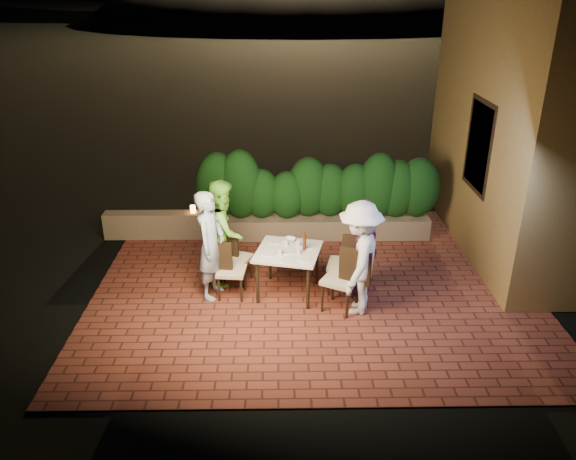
{
  "coord_description": "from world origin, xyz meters",
  "views": [
    {
      "loc": [
        -0.55,
        -7.59,
        4.55
      ],
      "look_at": [
        -0.43,
        0.23,
        1.05
      ],
      "focal_mm": 35.0,
      "sensor_mm": 36.0,
      "label": 1
    }
  ],
  "objects_px": {
    "parapet_lamp": "(193,209)",
    "dining_table": "(288,272)",
    "bowl": "(290,240)",
    "chair_right_front": "(340,278)",
    "chair_left_back": "(237,257)",
    "beer_bottle": "(304,241)",
    "chair_right_back": "(343,263)",
    "diner_white": "(360,258)",
    "diner_purple": "(365,247)",
    "chair_left_front": "(231,270)",
    "diner_green": "(223,231)",
    "diner_blue": "(210,245)"
  },
  "relations": [
    {
      "from": "chair_left_back",
      "to": "bowl",
      "type": "bearing_deg",
      "value": 17.9
    },
    {
      "from": "chair_left_front",
      "to": "diner_green",
      "type": "bearing_deg",
      "value": 111.49
    },
    {
      "from": "bowl",
      "to": "chair_left_back",
      "type": "xyz_separation_m",
      "value": [
        -0.85,
        0.07,
        -0.34
      ]
    },
    {
      "from": "chair_left_back",
      "to": "diner_green",
      "type": "distance_m",
      "value": 0.48
    },
    {
      "from": "diner_white",
      "to": "diner_purple",
      "type": "height_order",
      "value": "diner_white"
    },
    {
      "from": "beer_bottle",
      "to": "diner_purple",
      "type": "bearing_deg",
      "value": 0.12
    },
    {
      "from": "beer_bottle",
      "to": "parapet_lamp",
      "type": "xyz_separation_m",
      "value": [
        -2.02,
        2.16,
        -0.33
      ]
    },
    {
      "from": "chair_right_front",
      "to": "chair_left_back",
      "type": "bearing_deg",
      "value": -0.78
    },
    {
      "from": "diner_white",
      "to": "diner_purple",
      "type": "distance_m",
      "value": 0.56
    },
    {
      "from": "bowl",
      "to": "chair_right_front",
      "type": "xyz_separation_m",
      "value": [
        0.74,
        -0.81,
        -0.25
      ]
    },
    {
      "from": "diner_green",
      "to": "diner_purple",
      "type": "height_order",
      "value": "diner_green"
    },
    {
      "from": "beer_bottle",
      "to": "parapet_lamp",
      "type": "relative_size",
      "value": 2.17
    },
    {
      "from": "dining_table",
      "to": "chair_right_back",
      "type": "height_order",
      "value": "chair_right_back"
    },
    {
      "from": "diner_purple",
      "to": "beer_bottle",
      "type": "bearing_deg",
      "value": -64.26
    },
    {
      "from": "diner_white",
      "to": "parapet_lamp",
      "type": "height_order",
      "value": "diner_white"
    },
    {
      "from": "diner_purple",
      "to": "parapet_lamp",
      "type": "bearing_deg",
      "value": -100.52
    },
    {
      "from": "diner_blue",
      "to": "diner_purple",
      "type": "height_order",
      "value": "diner_blue"
    },
    {
      "from": "parapet_lamp",
      "to": "dining_table",
      "type": "bearing_deg",
      "value": -50.81
    },
    {
      "from": "diner_green",
      "to": "chair_right_back",
      "type": "bearing_deg",
      "value": -103.37
    },
    {
      "from": "chair_left_front",
      "to": "bowl",
      "type": "bearing_deg",
      "value": 30.12
    },
    {
      "from": "diner_purple",
      "to": "parapet_lamp",
      "type": "xyz_separation_m",
      "value": [
        -2.95,
        2.15,
        -0.22
      ]
    },
    {
      "from": "dining_table",
      "to": "chair_left_back",
      "type": "relative_size",
      "value": 1.08
    },
    {
      "from": "bowl",
      "to": "chair_right_back",
      "type": "xyz_separation_m",
      "value": [
        0.83,
        -0.28,
        -0.28
      ]
    },
    {
      "from": "bowl",
      "to": "chair_right_back",
      "type": "relative_size",
      "value": 0.19
    },
    {
      "from": "chair_left_back",
      "to": "diner_green",
      "type": "relative_size",
      "value": 0.51
    },
    {
      "from": "parapet_lamp",
      "to": "chair_right_back",
      "type": "bearing_deg",
      "value": -38.77
    },
    {
      "from": "chair_left_front",
      "to": "chair_right_front",
      "type": "distance_m",
      "value": 1.69
    },
    {
      "from": "bowl",
      "to": "chair_left_back",
      "type": "height_order",
      "value": "chair_left_back"
    },
    {
      "from": "beer_bottle",
      "to": "diner_green",
      "type": "relative_size",
      "value": 0.18
    },
    {
      "from": "bowl",
      "to": "chair_left_back",
      "type": "distance_m",
      "value": 0.91
    },
    {
      "from": "beer_bottle",
      "to": "chair_right_back",
      "type": "distance_m",
      "value": 0.74
    },
    {
      "from": "beer_bottle",
      "to": "bowl",
      "type": "xyz_separation_m",
      "value": [
        -0.22,
        0.32,
        -0.13
      ]
    },
    {
      "from": "diner_purple",
      "to": "chair_right_back",
      "type": "bearing_deg",
      "value": -71.8
    },
    {
      "from": "dining_table",
      "to": "chair_left_front",
      "type": "bearing_deg",
      "value": -175.59
    },
    {
      "from": "beer_bottle",
      "to": "parapet_lamp",
      "type": "height_order",
      "value": "beer_bottle"
    },
    {
      "from": "chair_right_back",
      "to": "beer_bottle",
      "type": "bearing_deg",
      "value": 16.79
    },
    {
      "from": "chair_right_back",
      "to": "diner_white",
      "type": "relative_size",
      "value": 0.57
    },
    {
      "from": "chair_right_back",
      "to": "chair_right_front",
      "type": "bearing_deg",
      "value": 92.7
    },
    {
      "from": "chair_right_front",
      "to": "chair_right_back",
      "type": "distance_m",
      "value": 0.54
    },
    {
      "from": "diner_purple",
      "to": "diner_white",
      "type": "bearing_deg",
      "value": 9.53
    },
    {
      "from": "bowl",
      "to": "chair_left_back",
      "type": "bearing_deg",
      "value": 175.02
    },
    {
      "from": "chair_right_front",
      "to": "diner_purple",
      "type": "relative_size",
      "value": 0.66
    },
    {
      "from": "beer_bottle",
      "to": "chair_right_back",
      "type": "xyz_separation_m",
      "value": [
        0.61,
        0.04,
        -0.41
      ]
    },
    {
      "from": "chair_right_front",
      "to": "diner_white",
      "type": "bearing_deg",
      "value": -160.02
    },
    {
      "from": "dining_table",
      "to": "chair_left_front",
      "type": "height_order",
      "value": "chair_left_front"
    },
    {
      "from": "chair_left_back",
      "to": "diner_white",
      "type": "xyz_separation_m",
      "value": [
        1.84,
        -0.92,
        0.43
      ]
    },
    {
      "from": "bowl",
      "to": "chair_right_front",
      "type": "distance_m",
      "value": 1.12
    },
    {
      "from": "diner_green",
      "to": "diner_white",
      "type": "height_order",
      "value": "diner_white"
    },
    {
      "from": "chair_right_front",
      "to": "parapet_lamp",
      "type": "height_order",
      "value": "chair_right_front"
    },
    {
      "from": "bowl",
      "to": "chair_left_front",
      "type": "distance_m",
      "value": 1.04
    }
  ]
}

